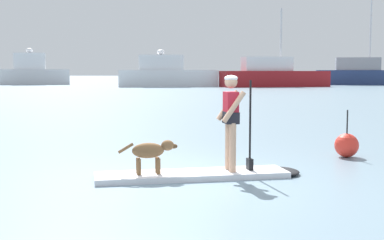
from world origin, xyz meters
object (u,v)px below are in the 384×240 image
(marker_buoy, at_px, (347,145))
(person_paddler, at_px, (232,115))
(moored_boat_outer, at_px, (273,75))
(paddleboard, at_px, (205,174))
(moored_boat_far_port, at_px, (363,74))
(moored_boat_port, at_px, (167,75))
(dog, at_px, (151,151))
(moored_boat_center, at_px, (34,73))

(marker_buoy, bearing_deg, person_paddler, -142.43)
(moored_boat_outer, distance_m, marker_buoy, 50.04)
(paddleboard, xyz_separation_m, moored_boat_far_port, (22.61, 60.41, 1.36))
(person_paddler, bearing_deg, moored_boat_outer, 80.34)
(moored_boat_port, relative_size, moored_boat_outer, 0.90)
(dog, distance_m, moored_boat_port, 52.44)
(dog, bearing_deg, moored_boat_outer, 78.93)
(moored_boat_port, distance_m, moored_boat_far_port, 27.12)
(paddleboard, relative_size, marker_buoy, 3.62)
(paddleboard, height_order, moored_boat_outer, moored_boat_outer)
(dog, relative_size, moored_boat_port, 0.08)
(moored_boat_center, height_order, marker_buoy, moored_boat_center)
(paddleboard, bearing_deg, moored_boat_port, 93.55)
(person_paddler, height_order, dog, person_paddler)
(paddleboard, distance_m, moored_boat_far_port, 64.52)
(dog, distance_m, marker_buoy, 4.58)
(moored_boat_port, bearing_deg, moored_boat_far_port, 17.64)
(paddleboard, xyz_separation_m, marker_buoy, (3.06, 2.09, 0.20))
(person_paddler, xyz_separation_m, moored_boat_outer, (8.79, 51.64, 0.28))
(moored_boat_port, bearing_deg, dog, -87.46)
(dog, relative_size, moored_boat_outer, 0.08)
(moored_boat_far_port, bearing_deg, moored_boat_center, 178.33)
(moored_boat_center, relative_size, moored_boat_outer, 0.72)
(paddleboard, bearing_deg, moored_boat_center, 109.42)
(dog, relative_size, moored_boat_far_port, 0.08)
(person_paddler, xyz_separation_m, marker_buoy, (2.60, 2.00, -0.81))
(moored_boat_center, bearing_deg, dog, -71.38)
(person_paddler, xyz_separation_m, moored_boat_far_port, (22.16, 60.32, 0.35))
(moored_boat_far_port, bearing_deg, paddleboard, -110.52)
(moored_boat_far_port, bearing_deg, marker_buoy, -108.54)
(dog, xyz_separation_m, moored_boat_far_port, (23.53, 60.60, 0.93))
(paddleboard, relative_size, dog, 3.65)
(moored_boat_center, bearing_deg, marker_buoy, -67.40)
(paddleboard, xyz_separation_m, dog, (-0.91, -0.18, 0.43))
(paddleboard, xyz_separation_m, person_paddler, (0.46, 0.09, 1.01))
(moored_boat_port, height_order, marker_buoy, moored_boat_port)
(person_paddler, xyz_separation_m, moored_boat_center, (-22.22, 61.62, 0.56))
(dog, distance_m, moored_boat_center, 65.32)
(dog, bearing_deg, moored_boat_port, 92.54)
(moored_boat_center, distance_m, moored_boat_far_port, 44.40)
(moored_boat_port, bearing_deg, person_paddler, -85.95)
(person_paddler, bearing_deg, paddleboard, -168.65)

